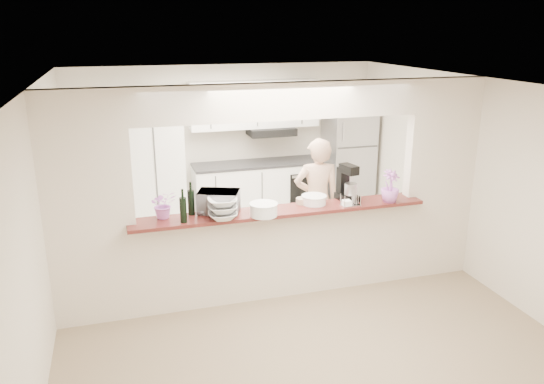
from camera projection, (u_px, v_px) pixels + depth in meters
name	position (u px, v px, depth m)	size (l,w,h in m)	color
floor	(280.00, 294.00, 6.35)	(6.00, 6.00, 0.00)	#9A8A68
tile_overlay	(248.00, 245.00, 7.77)	(5.00, 2.90, 0.01)	beige
partition	(280.00, 175.00, 5.91)	(5.00, 0.15, 2.50)	silver
bar_counter	(280.00, 250.00, 6.18)	(3.40, 0.38, 1.09)	silver
kitchen_cabinets	(218.00, 163.00, 8.50)	(3.15, 0.62, 2.25)	white
refrigerator	(348.00, 162.00, 9.08)	(0.75, 0.70, 1.70)	#B4B4B9
flower_left	(163.00, 204.00, 5.67)	(0.27, 0.24, 0.30)	#CF6DBD
wine_bottle_a	(183.00, 209.00, 5.54)	(0.07, 0.07, 0.37)	black
wine_bottle_b	(191.00, 202.00, 5.78)	(0.07, 0.07, 0.37)	black
toaster_oven	(219.00, 202.00, 5.85)	(0.45, 0.30, 0.25)	#B1B0B6
serving_bowls	(223.00, 209.00, 5.65)	(0.31, 0.31, 0.23)	white
plate_stack_a	(264.00, 209.00, 5.76)	(0.31, 0.31, 0.14)	white
plate_stack_b	(314.00, 200.00, 6.15)	(0.29, 0.29, 0.10)	white
red_bowl	(268.00, 207.00, 5.95)	(0.15, 0.15, 0.07)	maroon
tan_bowl	(302.00, 201.00, 6.17)	(0.14, 0.14, 0.07)	tan
utensil_caddy	(351.00, 198.00, 6.08)	(0.22, 0.13, 0.21)	silver
stand_mixer	(347.00, 184.00, 6.26)	(0.24, 0.32, 0.43)	black
flower_right	(390.00, 186.00, 6.19)	(0.21, 0.21, 0.38)	#B161B4
person	(317.00, 201.00, 7.04)	(0.62, 0.40, 1.69)	#DFB091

